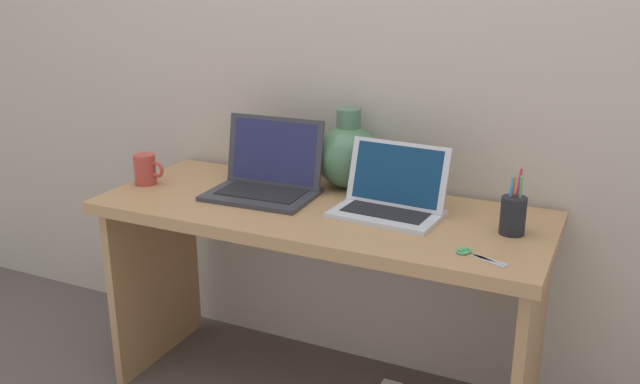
{
  "coord_description": "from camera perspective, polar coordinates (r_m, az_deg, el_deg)",
  "views": [
    {
      "loc": [
        0.86,
        -1.84,
        1.43
      ],
      "look_at": [
        0.0,
        0.0,
        0.76
      ],
      "focal_mm": 38.09,
      "sensor_mm": 36.0,
      "label": 1
    }
  ],
  "objects": [
    {
      "name": "pen_cup",
      "position": [
        2.0,
        15.92,
        -1.84
      ],
      "size": [
        0.07,
        0.07,
        0.19
      ],
      "color": "black",
      "rests_on": "desk"
    },
    {
      "name": "back_wall",
      "position": [
        2.34,
        3.49,
        12.63
      ],
      "size": [
        4.4,
        0.04,
        2.4
      ],
      "primitive_type": "cube",
      "color": "#BCAD99",
      "rests_on": "ground"
    },
    {
      "name": "scissors",
      "position": [
        1.84,
        12.72,
        -5.14
      ],
      "size": [
        0.14,
        0.08,
        0.01
      ],
      "color": "#B7B7BC",
      "rests_on": "desk"
    },
    {
      "name": "coffee_mug",
      "position": [
        2.44,
        -14.43,
        1.86
      ],
      "size": [
        0.12,
        0.08,
        0.11
      ],
      "color": "#B23D33",
      "rests_on": "desk"
    },
    {
      "name": "desk",
      "position": [
        2.21,
        0.0,
        -4.97
      ],
      "size": [
        1.44,
        0.58,
        0.71
      ],
      "color": "#AD7F51",
      "rests_on": "ground"
    },
    {
      "name": "laptop_left",
      "position": [
        2.28,
        -4.44,
        1.48
      ],
      "size": [
        0.36,
        0.27,
        0.25
      ],
      "color": "#333338",
      "rests_on": "desk"
    },
    {
      "name": "green_vase",
      "position": [
        2.32,
        2.39,
        3.12
      ],
      "size": [
        0.22,
        0.22,
        0.27
      ],
      "color": "#47704C",
      "rests_on": "desk"
    },
    {
      "name": "laptop_right",
      "position": [
        2.1,
        6.03,
        -0.27
      ],
      "size": [
        0.34,
        0.24,
        0.21
      ],
      "color": "silver",
      "rests_on": "desk"
    }
  ]
}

